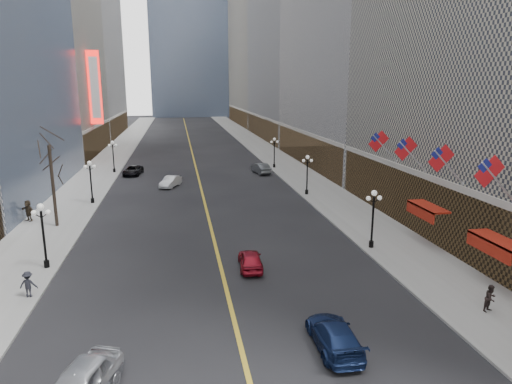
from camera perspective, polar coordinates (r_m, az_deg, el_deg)
name	(u,v)px	position (r m, az deg, el deg)	size (l,w,h in m)	color
sidewalk_east	(282,163)	(74.23, 3.30, 3.63)	(6.00, 230.00, 0.15)	gray
sidewalk_west	(103,168)	(73.24, -18.60, 2.83)	(6.00, 230.00, 0.15)	gray
lane_line	(193,157)	(82.27, -7.87, 4.41)	(0.25, 200.00, 0.02)	gold
bldg_east_c	(315,33)	(112.75, 7.44, 19.07)	(26.60, 40.60, 48.80)	#959598
bldg_east_d	(276,25)	(154.95, 2.57, 20.11)	(26.60, 46.60, 62.80)	#A29B86
bldg_west_c	(10,8)	(93.32, -28.44, 19.58)	(26.60, 30.60, 50.80)	#A29B86
streetlamp_east_1	(373,213)	(35.73, 14.43, -2.54)	(1.26, 0.44, 4.52)	black
streetlamp_east_2	(307,171)	(52.23, 6.42, 2.68)	(1.26, 0.44, 4.52)	black
streetlamp_east_3	(274,149)	(69.48, 2.30, 5.35)	(1.26, 0.44, 4.52)	black
streetlamp_west_1	(43,229)	(33.95, -25.10, -4.21)	(1.26, 0.44, 4.52)	black
streetlamp_west_2	(91,177)	(51.03, -19.97, 1.72)	(1.26, 0.44, 4.52)	black
streetlamp_west_3	(113,153)	(68.58, -17.43, 4.65)	(1.26, 0.44, 4.52)	black
flag_2	(492,174)	(29.84, 27.38, 1.99)	(2.87, 0.12, 2.87)	#B2B2B7
flag_3	(443,161)	(33.89, 22.36, 3.64)	(2.87, 0.12, 2.87)	#B2B2B7
flag_4	(408,151)	(38.16, 18.42, 4.92)	(2.87, 0.12, 2.87)	#B2B2B7
flag_5	(380,143)	(42.60, 15.28, 5.92)	(2.87, 0.12, 2.87)	#B2B2B7
awning_b	(495,242)	(31.29, 27.74, -5.56)	(1.40, 4.00, 0.93)	maroon
awning_c	(426,208)	(37.63, 20.44, -1.89)	(1.40, 4.00, 0.93)	maroon
theatre_marquee	(95,88)	(82.38, -19.50, 12.19)	(2.00, 0.55, 12.00)	red
tree_west_far	(50,158)	(43.14, -24.33, 3.89)	(3.60, 3.60, 7.92)	#2D231C
car_nb_mid	(171,182)	(57.77, -10.64, 1.29)	(1.41, 4.05, 1.33)	silver
car_nb_far	(133,170)	(66.72, -15.13, 2.62)	(2.18, 4.72, 1.31)	black
car_sb_near	(334,335)	(23.12, 9.75, -17.22)	(1.91, 4.70, 1.36)	#14234D
car_sb_mid	(250,260)	(31.66, -0.70, -8.45)	(1.54, 3.84, 1.31)	maroon
car_sb_far	(261,168)	(65.54, 0.59, 2.99)	(1.60, 4.59, 1.51)	#52565A
ped_east_walk	(491,298)	(28.75, 27.27, -11.72)	(0.75, 0.41, 1.55)	black
ped_west_walk	(28,284)	(30.40, -26.59, -10.27)	(1.02, 0.42, 1.58)	black
ped_west_far	(28,211)	(46.79, -26.60, -2.09)	(1.82, 0.52, 1.97)	#32281B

